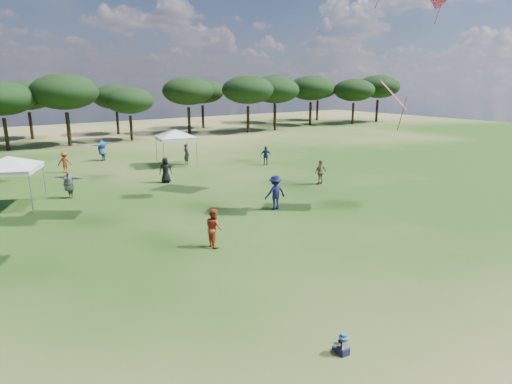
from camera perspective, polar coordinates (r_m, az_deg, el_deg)
tree_line at (r=53.18m, az=-25.79°, el=11.72°), size 108.78×17.63×7.77m
tent_left at (r=26.70m, az=-30.23°, el=3.89°), size 5.27×5.27×3.17m
tent_right at (r=35.56m, az=-10.72°, el=8.05°), size 5.68×5.68×3.31m
toddler at (r=11.81m, az=11.53°, el=-19.30°), size 0.41×0.45×0.59m
festival_crowd at (r=29.61m, az=-21.10°, el=2.06°), size 28.36×24.35×1.87m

